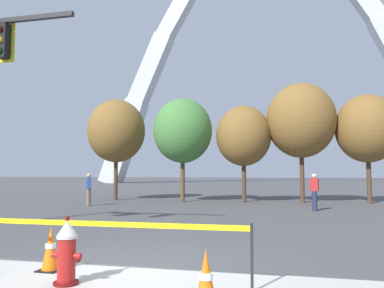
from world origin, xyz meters
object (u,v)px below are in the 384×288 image
object	(u,v)px
traffic_cone_curb_edge	(206,281)
pedestrian_standing_center	(89,189)
fire_hydrant	(67,252)
traffic_cone_mid_sidewalk	(51,249)
pedestrian_walking_left	(314,192)
monument_arch	(265,65)

from	to	relation	value
traffic_cone_curb_edge	pedestrian_standing_center	world-z (taller)	pedestrian_standing_center
fire_hydrant	traffic_cone_mid_sidewalk	xyz separation A→B (m)	(-0.69, 0.64, -0.11)
pedestrian_walking_left	traffic_cone_mid_sidewalk	bearing A→B (deg)	-113.51
pedestrian_walking_left	pedestrian_standing_center	bearing A→B (deg)	179.72
traffic_cone_curb_edge	monument_arch	bearing A→B (deg)	91.80
monument_arch	pedestrian_standing_center	xyz separation A→B (m)	(-6.83, -39.31, -16.51)
traffic_cone_mid_sidewalk	traffic_cone_curb_edge	distance (m)	3.15
traffic_cone_mid_sidewalk	pedestrian_standing_center	distance (m)	12.91
traffic_cone_mid_sidewalk	monument_arch	size ratio (longest dim) A/B	0.01
traffic_cone_curb_edge	pedestrian_standing_center	distance (m)	15.43
fire_hydrant	traffic_cone_mid_sidewalk	bearing A→B (deg)	137.18
traffic_cone_mid_sidewalk	pedestrian_standing_center	xyz separation A→B (m)	(-5.58, 11.64, 0.46)
traffic_cone_curb_edge	pedestrian_walking_left	size ratio (longest dim) A/B	0.46
fire_hydrant	pedestrian_walking_left	bearing A→B (deg)	70.43
traffic_cone_curb_edge	pedestrian_standing_center	xyz separation A→B (m)	(-8.47, 12.89, 0.46)
traffic_cone_mid_sidewalk	traffic_cone_curb_edge	bearing A→B (deg)	-23.39
pedestrian_standing_center	fire_hydrant	bearing A→B (deg)	-62.94
pedestrian_walking_left	traffic_cone_curb_edge	bearing A→B (deg)	-99.51
fire_hydrant	monument_arch	distance (m)	54.28
traffic_cone_mid_sidewalk	pedestrian_walking_left	xyz separation A→B (m)	(5.04, 11.59, 0.46)
fire_hydrant	monument_arch	xyz separation A→B (m)	(0.55, 51.59, 16.87)
traffic_cone_mid_sidewalk	pedestrian_standing_center	size ratio (longest dim) A/B	0.46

